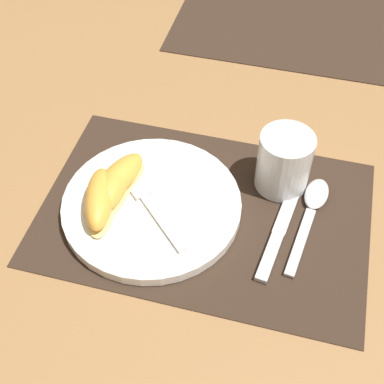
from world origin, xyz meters
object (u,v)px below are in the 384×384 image
object	(u,v)px
citrus_wedge_0	(118,180)
plate	(152,205)
knife	(281,226)
citrus_wedge_1	(113,187)
spoon	(312,206)
juice_glass	(284,164)
citrus_wedge_2	(100,200)
fork	(147,200)

from	to	relation	value
citrus_wedge_0	plate	bearing A→B (deg)	-14.49
knife	citrus_wedge_1	bearing A→B (deg)	-176.71
knife	spoon	distance (m)	0.06
knife	juice_glass	bearing A→B (deg)	99.30
spoon	citrus_wedge_0	size ratio (longest dim) A/B	1.49
citrus_wedge_1	citrus_wedge_2	xyz separation A→B (m)	(-0.01, -0.03, 0.00)
plate	spoon	distance (m)	0.23
plate	knife	xyz separation A→B (m)	(0.19, 0.01, -0.01)
fork	knife	bearing A→B (deg)	4.23
citrus_wedge_1	knife	bearing A→B (deg)	3.29
spoon	citrus_wedge_0	xyz separation A→B (m)	(-0.28, -0.05, 0.03)
juice_glass	knife	size ratio (longest dim) A/B	0.46
knife	citrus_wedge_2	size ratio (longest dim) A/B	1.70
plate	knife	bearing A→B (deg)	4.16
citrus_wedge_0	citrus_wedge_2	distance (m)	0.04
knife	citrus_wedge_0	distance (m)	0.24
spoon	knife	bearing A→B (deg)	-129.87
spoon	citrus_wedge_0	bearing A→B (deg)	-170.71
plate	citrus_wedge_1	distance (m)	0.06
spoon	citrus_wedge_2	xyz separation A→B (m)	(-0.29, -0.09, 0.03)
citrus_wedge_2	fork	bearing A→B (deg)	25.12
spoon	plate	bearing A→B (deg)	-165.09
citrus_wedge_0	knife	bearing A→B (deg)	-0.15
knife	fork	distance (m)	0.19
citrus_wedge_0	spoon	bearing A→B (deg)	9.29
fork	citrus_wedge_0	bearing A→B (deg)	162.94
spoon	citrus_wedge_2	distance (m)	0.30
citrus_wedge_0	fork	bearing A→B (deg)	-17.06
juice_glass	spoon	size ratio (longest dim) A/B	0.51
plate	spoon	bearing A→B (deg)	14.91
knife	citrus_wedge_1	size ratio (longest dim) A/B	1.95
plate	knife	size ratio (longest dim) A/B	1.27
knife	citrus_wedge_1	world-z (taller)	citrus_wedge_1
citrus_wedge_0	citrus_wedge_1	bearing A→B (deg)	-94.74
spoon	citrus_wedge_2	size ratio (longest dim) A/B	1.52
fork	citrus_wedge_0	size ratio (longest dim) A/B	1.15
citrus_wedge_0	juice_glass	bearing A→B (deg)	19.96
fork	citrus_wedge_1	size ratio (longest dim) A/B	1.35
juice_glass	citrus_wedge_1	size ratio (longest dim) A/B	0.89
juice_glass	citrus_wedge_1	bearing A→B (deg)	-156.98
plate	citrus_wedge_0	world-z (taller)	citrus_wedge_0
juice_glass	citrus_wedge_2	world-z (taller)	juice_glass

